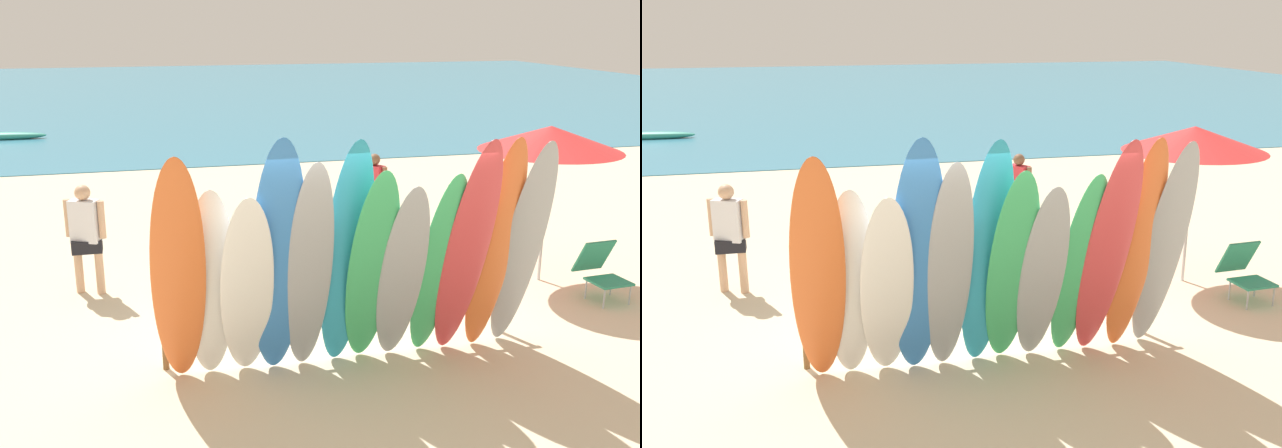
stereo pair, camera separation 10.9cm
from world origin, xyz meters
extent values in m
plane|color=beige|center=(0.00, 14.00, 0.00)|extent=(60.00, 60.00, 0.00)
cube|color=teal|center=(0.00, 31.22, 0.01)|extent=(60.00, 40.00, 0.02)
cylinder|color=brown|center=(-2.04, 0.00, 0.37)|extent=(0.07, 0.07, 0.74)
cylinder|color=brown|center=(2.04, 0.00, 0.37)|extent=(0.07, 0.07, 0.74)
cylinder|color=brown|center=(0.00, 0.00, 0.74)|extent=(4.20, 0.06, 0.06)
ellipsoid|color=orange|center=(-1.88, -0.62, 1.30)|extent=(0.55, 0.96, 2.60)
ellipsoid|color=white|center=(-1.56, -0.46, 1.10)|extent=(0.54, 0.67, 2.20)
ellipsoid|color=white|center=(-1.19, -0.57, 1.08)|extent=(0.58, 0.86, 2.16)
ellipsoid|color=#337AD1|center=(-0.87, -0.62, 1.36)|extent=(0.59, 0.86, 2.72)
ellipsoid|color=#999EA3|center=(-0.54, -0.60, 1.24)|extent=(0.50, 0.84, 2.47)
ellipsoid|color=#289EC6|center=(-0.12, -0.53, 1.32)|extent=(0.60, 0.79, 2.65)
ellipsoid|color=#38B266|center=(0.14, -0.60, 1.18)|extent=(0.54, 0.94, 2.37)
ellipsoid|color=#999EA3|center=(0.48, -0.60, 1.09)|extent=(0.52, 0.89, 2.19)
ellipsoid|color=#38B266|center=(0.90, -0.60, 1.15)|extent=(0.52, 0.92, 2.29)
ellipsoid|color=#D13D42|center=(1.18, -0.70, 1.33)|extent=(0.51, 1.04, 2.65)
ellipsoid|color=orange|center=(1.56, -0.61, 1.32)|extent=(0.47, 0.86, 2.63)
ellipsoid|color=#999EA3|center=(1.89, -0.62, 1.30)|extent=(0.51, 1.01, 2.59)
cylinder|color=tan|center=(-2.82, 2.57, 0.38)|extent=(0.12, 0.12, 0.76)
cylinder|color=tan|center=(-3.11, 2.70, 0.38)|extent=(0.12, 0.12, 0.76)
cube|color=black|center=(-2.96, 2.64, 0.70)|extent=(0.41, 0.25, 0.18)
cube|color=silver|center=(-2.96, 2.64, 1.06)|extent=(0.44, 0.35, 0.59)
sphere|color=tan|center=(-2.96, 2.64, 1.46)|extent=(0.21, 0.21, 0.21)
cylinder|color=tan|center=(-2.74, 2.54, 1.09)|extent=(0.09, 0.09, 0.53)
cylinder|color=tan|center=(-3.19, 2.74, 1.09)|extent=(0.09, 0.09, 0.53)
cylinder|color=brown|center=(1.72, 4.48, 0.36)|extent=(0.11, 0.11, 0.72)
cylinder|color=brown|center=(1.87, 4.23, 0.36)|extent=(0.11, 0.11, 0.72)
cube|color=#B23399|center=(1.80, 4.35, 0.66)|extent=(0.38, 0.24, 0.17)
cube|color=#DB333D|center=(1.80, 4.35, 1.00)|extent=(0.36, 0.42, 0.56)
sphere|color=brown|center=(1.80, 4.35, 1.38)|extent=(0.20, 0.20, 0.20)
cylinder|color=brown|center=(1.67, 4.56, 1.03)|extent=(0.09, 0.09, 0.50)
cylinder|color=brown|center=(1.92, 4.15, 1.03)|extent=(0.09, 0.09, 0.50)
cylinder|color=#B7B7BC|center=(3.74, 0.35, 0.14)|extent=(0.02, 0.02, 0.28)
cylinder|color=#B7B7BC|center=(4.16, 0.39, 0.14)|extent=(0.02, 0.02, 0.28)
cylinder|color=#B7B7BC|center=(3.71, 0.73, 0.14)|extent=(0.02, 0.02, 0.28)
cylinder|color=#B7B7BC|center=(4.13, 0.76, 0.14)|extent=(0.02, 0.02, 0.28)
cube|color=#2D9370|center=(3.93, 0.56, 0.30)|extent=(0.53, 0.49, 0.03)
cube|color=#2D9370|center=(3.91, 0.91, 0.55)|extent=(0.52, 0.32, 0.50)
cylinder|color=silver|center=(3.48, 1.57, 1.11)|extent=(0.04, 0.04, 2.21)
cone|color=red|center=(3.48, 1.57, 2.12)|extent=(2.03, 2.03, 0.35)
camera|label=1|loc=(-2.18, -7.59, 3.79)|focal=41.10mm
camera|label=2|loc=(-2.07, -7.61, 3.79)|focal=41.10mm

